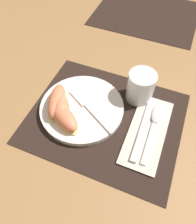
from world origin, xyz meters
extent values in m
plane|color=#A37547|center=(0.00, 0.00, 0.00)|extent=(3.00, 3.00, 0.00)
cube|color=black|center=(0.00, 0.00, 0.00)|extent=(0.42, 0.35, 0.00)
cube|color=black|center=(-0.03, 0.57, 0.00)|extent=(0.42, 0.35, 0.00)
cylinder|color=white|center=(-0.07, 0.00, 0.01)|extent=(0.24, 0.24, 0.02)
cylinder|color=silver|center=(0.07, 0.11, 0.05)|extent=(0.08, 0.08, 0.09)
cylinder|color=orange|center=(0.07, 0.11, 0.03)|extent=(0.07, 0.07, 0.05)
cube|color=silver|center=(0.12, 0.00, 0.01)|extent=(0.10, 0.24, 0.00)
cube|color=silver|center=(0.11, -0.06, 0.01)|extent=(0.02, 0.08, 0.01)
cube|color=silver|center=(0.11, 0.04, 0.01)|extent=(0.02, 0.12, 0.01)
cube|color=silver|center=(0.14, -0.04, 0.01)|extent=(0.02, 0.13, 0.01)
ellipsoid|color=silver|center=(0.13, 0.06, 0.01)|extent=(0.03, 0.07, 0.01)
cube|color=silver|center=(-0.01, -0.02, 0.02)|extent=(0.11, 0.07, 0.00)
cube|color=silver|center=(-0.09, 0.03, 0.02)|extent=(0.08, 0.06, 0.00)
ellipsoid|color=#F4DB84|center=(-0.14, -0.02, 0.02)|extent=(0.08, 0.13, 0.01)
ellipsoid|color=#F4845B|center=(-0.14, -0.02, 0.04)|extent=(0.07, 0.12, 0.04)
ellipsoid|color=#F4DB84|center=(-0.12, -0.04, 0.02)|extent=(0.09, 0.11, 0.01)
ellipsoid|color=#F4845B|center=(-0.12, -0.04, 0.04)|extent=(0.09, 0.10, 0.04)
ellipsoid|color=#F4DB84|center=(-0.10, -0.06, 0.02)|extent=(0.13, 0.11, 0.01)
ellipsoid|color=#F4845B|center=(-0.10, -0.06, 0.04)|extent=(0.13, 0.10, 0.04)
camera|label=1|loc=(0.11, -0.33, 0.52)|focal=35.00mm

